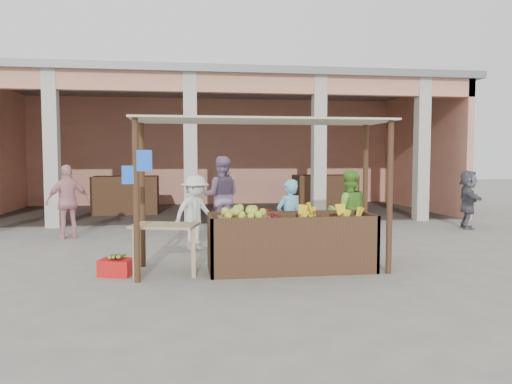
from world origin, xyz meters
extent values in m
plane|color=slate|center=(0.00, 0.00, 0.00)|extent=(60.00, 60.00, 0.00)
cube|color=tan|center=(0.00, 11.40, 2.00)|extent=(14.00, 0.20, 4.00)
cube|color=tan|center=(6.90, 8.50, 2.00)|extent=(0.20, 6.00, 4.00)
cube|color=tan|center=(0.00, 5.65, 3.75)|extent=(14.00, 0.30, 0.50)
cube|color=slate|center=(0.00, 8.50, 4.10)|extent=(14.40, 6.40, 0.20)
cube|color=beige|center=(-4.50, 5.65, 2.00)|extent=(0.35, 0.35, 4.00)
cube|color=beige|center=(-1.00, 5.65, 2.00)|extent=(0.35, 0.35, 4.00)
cube|color=beige|center=(2.50, 5.65, 2.00)|extent=(0.35, 0.35, 4.00)
cube|color=beige|center=(5.50, 5.65, 2.00)|extent=(0.35, 0.35, 4.00)
cube|color=#4A2D1D|center=(-3.00, 8.50, 0.60)|extent=(2.00, 1.20, 1.20)
cube|color=#4A2D1D|center=(3.50, 8.50, 0.60)|extent=(2.00, 1.20, 1.20)
cube|color=#4A2D1D|center=(0.50, 0.00, 0.40)|extent=(2.60, 0.95, 0.80)
cylinder|color=#4A2D1D|center=(-1.85, -0.45, 1.18)|extent=(0.09, 0.09, 2.35)
cylinder|color=#4A2D1D|center=(1.95, -0.45, 1.18)|extent=(0.09, 0.09, 2.35)
cylinder|color=#4A2D1D|center=(-1.85, 0.60, 1.18)|extent=(0.09, 0.09, 2.35)
cylinder|color=#4A2D1D|center=(1.95, 0.60, 1.18)|extent=(0.09, 0.09, 2.35)
cube|color=beige|center=(0.05, 0.08, 2.37)|extent=(4.00, 1.35, 0.03)
cube|color=blue|center=(-1.73, -0.45, 1.75)|extent=(0.22, 0.08, 0.30)
cube|color=blue|center=(-1.95, -0.45, 1.55)|extent=(0.18, 0.07, 0.26)
cube|color=#976F4E|center=(-0.24, -0.02, 0.83)|extent=(0.81, 0.70, 0.06)
ellipsoid|color=#EBE645|center=(-0.24, -0.02, 0.94)|extent=(0.69, 0.60, 0.15)
ellipsoid|color=maroon|center=(0.20, -0.06, 0.88)|extent=(0.48, 0.39, 0.15)
cube|color=tan|center=(-1.47, -0.01, 0.76)|extent=(1.09, 0.86, 0.04)
cube|color=tan|center=(-1.90, -0.28, 0.37)|extent=(0.06, 0.06, 0.74)
cube|color=tan|center=(-1.04, -0.28, 0.37)|extent=(0.06, 0.06, 0.74)
cube|color=tan|center=(-1.90, 0.26, 0.37)|extent=(0.06, 0.06, 0.74)
cube|color=tan|center=(-1.04, 0.26, 0.37)|extent=(0.06, 0.06, 0.74)
cube|color=red|center=(-2.20, 0.02, 0.13)|extent=(0.56, 0.47, 0.25)
ellipsoid|color=maroon|center=(2.64, 5.31, 0.31)|extent=(0.45, 0.45, 0.62)
ellipsoid|color=maroon|center=(3.00, 5.36, 0.31)|extent=(0.45, 0.45, 0.62)
ellipsoid|color=maroon|center=(2.82, 5.62, 0.31)|extent=(0.45, 0.45, 0.62)
imported|color=#6DCBF2|center=(0.65, 0.80, 0.75)|extent=(0.69, 0.61, 1.51)
imported|color=#75C13E|center=(1.80, 1.04, 0.83)|extent=(0.85, 0.55, 1.66)
imported|color=#A11204|center=(0.70, 2.68, 0.51)|extent=(1.11, 2.06, 1.02)
imported|color=white|center=(-0.97, 1.94, 0.79)|extent=(1.12, 0.99, 1.58)
imported|color=pink|center=(-3.71, 3.75, 0.87)|extent=(1.16, 0.98, 1.74)
imported|color=#555360|center=(5.91, 3.92, 0.78)|extent=(1.09, 1.55, 1.55)
imported|color=gray|center=(-0.33, 3.77, 0.99)|extent=(1.02, 0.66, 1.99)
camera|label=1|loc=(-1.17, -7.69, 1.80)|focal=35.00mm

